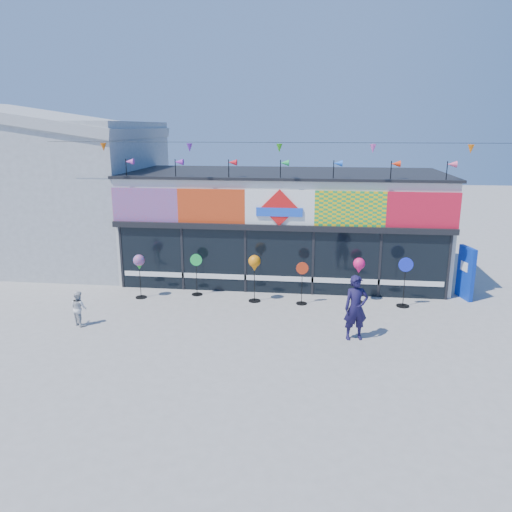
% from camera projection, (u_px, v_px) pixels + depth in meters
% --- Properties ---
extents(ground, '(80.00, 80.00, 0.00)m').
position_uv_depth(ground, '(270.00, 330.00, 14.67)').
color(ground, gray).
rests_on(ground, ground).
extents(kite_shop, '(16.00, 5.70, 5.31)m').
position_uv_depth(kite_shop, '(284.00, 224.00, 19.86)').
color(kite_shop, silver).
rests_on(kite_shop, ground).
extents(neighbour_building, '(8.18, 7.20, 6.87)m').
position_uv_depth(neighbour_building, '(57.00, 188.00, 21.75)').
color(neighbour_building, '#ADB1B3').
rests_on(neighbour_building, ground).
extents(blue_sign, '(0.38, 0.92, 1.83)m').
position_uv_depth(blue_sign, '(466.00, 273.00, 17.18)').
color(blue_sign, '#0B2FA5').
rests_on(blue_sign, ground).
extents(spinner_0, '(0.39, 0.39, 1.55)m').
position_uv_depth(spinner_0, '(139.00, 263.00, 17.13)').
color(spinner_0, black).
rests_on(spinner_0, ground).
extents(spinner_1, '(0.42, 0.38, 1.49)m').
position_uv_depth(spinner_1, '(197.00, 273.00, 17.55)').
color(spinner_1, black).
rests_on(spinner_1, ground).
extents(spinner_2, '(0.41, 0.41, 1.63)m').
position_uv_depth(spinner_2, '(254.00, 265.00, 16.76)').
color(spinner_2, black).
rests_on(spinner_2, ground).
extents(spinner_3, '(0.41, 0.37, 1.45)m').
position_uv_depth(spinner_3, '(302.00, 282.00, 16.64)').
color(spinner_3, black).
rests_on(spinner_3, ground).
extents(spinner_4, '(0.40, 0.40, 1.56)m').
position_uv_depth(spinner_4, '(359.00, 267.00, 16.68)').
color(spinner_4, black).
rests_on(spinner_4, ground).
extents(spinner_5, '(0.47, 0.43, 1.67)m').
position_uv_depth(spinner_5, '(405.00, 281.00, 16.37)').
color(spinner_5, black).
rests_on(spinner_5, ground).
extents(adult_man, '(0.76, 0.59, 1.85)m').
position_uv_depth(adult_man, '(356.00, 308.00, 13.83)').
color(adult_man, '#161136').
rests_on(adult_man, ground).
extents(child, '(0.60, 0.53, 1.07)m').
position_uv_depth(child, '(79.00, 308.00, 14.91)').
color(child, silver).
rests_on(child, ground).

